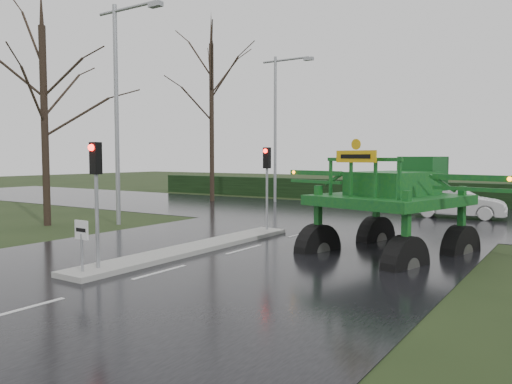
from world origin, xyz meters
The scene contains 14 objects.
ground centered at (0.00, 0.00, 0.00)m, with size 140.00×140.00×0.00m, color black.
road_main centered at (0.00, 10.00, 0.00)m, with size 14.00×80.00×0.02m, color black.
road_cross centered at (0.00, 16.00, 0.01)m, with size 80.00×12.00×0.02m, color black.
median_island centered at (-1.30, 3.00, 0.09)m, with size 1.20×10.00×0.16m, color gray.
hedge_row centered at (0.00, 24.00, 0.75)m, with size 44.00×0.90×1.50m, color black.
keep_left_sign centered at (-1.30, -1.50, 1.06)m, with size 0.50×0.07×1.35m.
traffic_signal_near centered at (-1.30, -1.01, 2.59)m, with size 0.26×0.33×3.52m.
traffic_signal_mid centered at (-1.30, 7.49, 2.59)m, with size 0.26×0.33×3.52m.
street_light_left_near centered at (-8.19, 6.00, 5.99)m, with size 3.85×0.30×10.00m.
street_light_left_far centered at (-8.19, 20.00, 5.99)m, with size 3.85×0.30×10.00m.
tree_left_near centered at (-11.00, 4.00, 5.85)m, with size 6.30×6.30×10.85m.
tree_left_far centered at (-12.50, 18.00, 7.15)m, with size 7.70×7.70×13.26m.
crop_sprayer centered at (2.24, 5.36, 2.17)m, with size 7.98×5.92×4.59m.
white_sedan centered at (4.12, 17.32, 0.00)m, with size 1.60×4.59×1.51m, color silver.
Camera 1 is at (9.51, -9.67, 3.13)m, focal length 35.00 mm.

